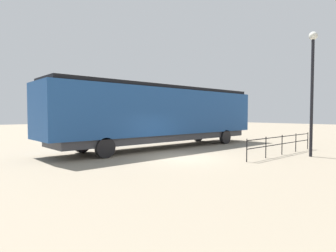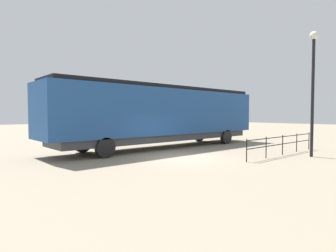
# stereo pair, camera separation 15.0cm
# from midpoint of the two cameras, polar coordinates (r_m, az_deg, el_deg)

# --- Properties ---
(ground_plane) EXTENTS (120.00, 120.00, 0.00)m
(ground_plane) POSITION_cam_midpoint_polar(r_m,az_deg,el_deg) (14.92, 2.74, -6.58)
(ground_plane) COLOR gray
(locomotive) EXTENTS (3.16, 16.58, 4.26)m
(locomotive) POSITION_cam_midpoint_polar(r_m,az_deg,el_deg) (19.64, -0.04, 2.56)
(locomotive) COLOR navy
(locomotive) RESTS_ON ground_plane
(lamp_post) EXTENTS (0.45, 0.45, 6.82)m
(lamp_post) POSITION_cam_midpoint_polar(r_m,az_deg,el_deg) (17.18, 27.45, 9.09)
(lamp_post) COLOR black
(lamp_post) RESTS_ON ground_plane
(platform_fence) EXTENTS (0.05, 7.46, 1.14)m
(platform_fence) POSITION_cam_midpoint_polar(r_m,az_deg,el_deg) (17.25, 22.28, -3.07)
(platform_fence) COLOR black
(platform_fence) RESTS_ON ground_plane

